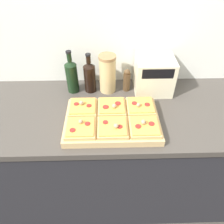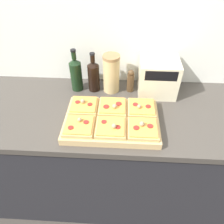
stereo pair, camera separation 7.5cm
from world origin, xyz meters
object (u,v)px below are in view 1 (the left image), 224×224
at_px(toaster_oven, 154,75).
at_px(cutting_board, 112,121).
at_px(pepper_mill, 127,80).
at_px(olive_oil_bottle, 72,76).
at_px(grain_jar_tall, 108,74).
at_px(wine_bottle, 90,76).

bearing_deg(toaster_oven, cutting_board, -131.16).
distance_m(pepper_mill, toaster_oven, 0.18).
xyz_separation_m(olive_oil_bottle, grain_jar_tall, (0.23, 0.00, 0.01)).
height_order(cutting_board, pepper_mill, pepper_mill).
bearing_deg(pepper_mill, olive_oil_bottle, 180.00).
relative_size(olive_oil_bottle, grain_jar_tall, 1.13).
distance_m(grain_jar_tall, toaster_oven, 0.30).
height_order(olive_oil_bottle, toaster_oven, olive_oil_bottle).
height_order(olive_oil_bottle, pepper_mill, olive_oil_bottle).
bearing_deg(wine_bottle, cutting_board, -67.11).
height_order(olive_oil_bottle, wine_bottle, olive_oil_bottle).
bearing_deg(wine_bottle, toaster_oven, -0.87).
relative_size(olive_oil_bottle, wine_bottle, 1.08).
bearing_deg(grain_jar_tall, toaster_oven, -1.21).
bearing_deg(olive_oil_bottle, wine_bottle, -0.00).
distance_m(wine_bottle, toaster_oven, 0.41).
height_order(olive_oil_bottle, grain_jar_tall, olive_oil_bottle).
relative_size(cutting_board, grain_jar_tall, 2.05).
bearing_deg(cutting_board, grain_jar_tall, 93.76).
bearing_deg(pepper_mill, cutting_board, -107.97).
distance_m(olive_oil_bottle, toaster_oven, 0.52).
bearing_deg(grain_jar_tall, olive_oil_bottle, 180.00).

